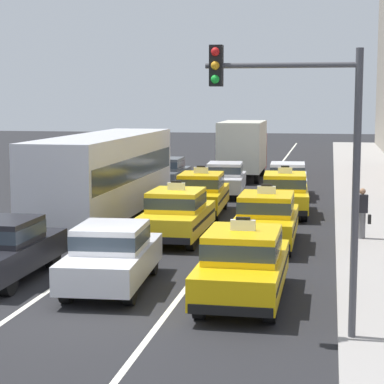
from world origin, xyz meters
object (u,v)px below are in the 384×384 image
(taxi_right_nearest, at_px, (243,264))
(bus_left_second, at_px, (106,172))
(sedan_left_nearest, at_px, (4,247))
(sedan_right_fourth, at_px, (288,178))
(sedan_center_nearest, at_px, (112,254))
(box_truck_center_fifth, at_px, (244,147))
(sedan_center_fourth, at_px, (225,178))
(taxi_right_second, at_px, (266,218))
(traffic_light_pole, at_px, (304,141))
(taxi_right_third, at_px, (285,193))
(sedan_left_third, at_px, (166,172))
(taxi_center_second, at_px, (177,214))
(taxi_center_third, at_px, (201,193))
(pedestrian_near_crosswalk, at_px, (362,213))

(taxi_right_nearest, bearing_deg, bus_left_second, 122.38)
(sedan_left_nearest, height_order, sedan_right_fourth, same)
(bus_left_second, distance_m, sedan_right_fourth, 10.22)
(taxi_right_nearest, bearing_deg, sedan_center_nearest, 170.16)
(sedan_center_nearest, height_order, box_truck_center_fifth, box_truck_center_fifth)
(sedan_center_fourth, xyz_separation_m, box_truck_center_fifth, (-0.01, 7.55, 0.93))
(sedan_left_nearest, distance_m, sedan_right_fourth, 18.27)
(sedan_left_nearest, bearing_deg, taxi_right_second, 41.84)
(sedan_center_fourth, xyz_separation_m, taxi_right_second, (2.93, -11.34, 0.03))
(sedan_left_nearest, height_order, traffic_light_pole, traffic_light_pole)
(taxi_right_third, bearing_deg, sedan_left_third, 131.69)
(taxi_center_second, distance_m, sedan_right_fourth, 11.67)
(sedan_center_nearest, height_order, taxi_right_nearest, taxi_right_nearest)
(taxi_center_third, xyz_separation_m, taxi_right_third, (3.24, 0.57, 0.00))
(taxi_center_second, bearing_deg, bus_left_second, 135.83)
(taxi_right_nearest, height_order, pedestrian_near_crosswalk, taxi_right_nearest)
(sedan_left_nearest, bearing_deg, taxi_right_nearest, -7.67)
(bus_left_second, distance_m, pedestrian_near_crosswalk, 9.73)
(sedan_center_nearest, height_order, taxi_right_second, taxi_right_second)
(taxi_right_nearest, bearing_deg, sedan_right_fourth, 90.17)
(taxi_right_nearest, distance_m, sedan_right_fourth, 18.04)
(taxi_center_second, xyz_separation_m, taxi_center_third, (-0.13, 5.27, 0.00))
(taxi_right_nearest, relative_size, taxi_right_second, 1.00)
(bus_left_second, xyz_separation_m, box_truck_center_fifth, (3.43, 15.17, -0.04))
(bus_left_second, height_order, taxi_center_second, bus_left_second)
(taxi_center_third, distance_m, taxi_right_second, 6.43)
(sedan_left_nearest, relative_size, box_truck_center_fifth, 0.62)
(bus_left_second, xyz_separation_m, sedan_left_third, (0.14, 9.70, -0.97))
(sedan_right_fourth, bearing_deg, taxi_right_second, -89.85)
(sedan_left_nearest, xyz_separation_m, traffic_light_pole, (7.59, -3.38, 2.97))
(taxi_right_nearest, bearing_deg, box_truck_center_fifth, 96.68)
(sedan_left_third, distance_m, taxi_center_second, 13.45)
(sedan_right_fourth, distance_m, pedestrian_near_crosswalk, 11.05)
(taxi_center_second, bearing_deg, box_truck_center_fifth, 90.02)
(box_truck_center_fifth, xyz_separation_m, pedestrian_near_crosswalk, (5.89, -17.84, -0.82))
(taxi_right_second, bearing_deg, bus_left_second, 149.68)
(sedan_center_nearest, bearing_deg, sedan_left_nearest, 174.79)
(sedan_left_nearest, height_order, sedan_left_third, same)
(sedan_center_fourth, bearing_deg, pedestrian_near_crosswalk, -60.27)
(taxi_right_third, bearing_deg, pedestrian_near_crosswalk, -61.85)
(taxi_right_second, height_order, pedestrian_near_crosswalk, taxi_right_second)
(taxi_right_nearest, bearing_deg, taxi_right_second, 90.22)
(taxi_center_third, distance_m, pedestrian_near_crosswalk, 7.57)
(taxi_right_second, bearing_deg, sedan_center_nearest, -119.27)
(taxi_center_third, distance_m, taxi_right_nearest, 12.40)
(taxi_center_second, bearing_deg, taxi_right_third, 62.02)
(taxi_center_third, height_order, taxi_right_third, same)
(sedan_center_nearest, xyz_separation_m, sedan_center_fourth, (0.32, 17.12, 0.00))
(taxi_center_third, distance_m, sedan_center_fourth, 5.68)
(sedan_center_nearest, relative_size, taxi_right_nearest, 0.96)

